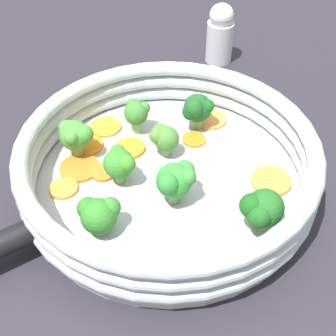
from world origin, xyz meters
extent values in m
plane|color=#242129|center=(0.00, 0.00, 0.00)|extent=(4.00, 4.00, 0.00)
cylinder|color=#B2B5B7|center=(0.00, 0.00, 0.01)|extent=(0.32, 0.32, 0.02)
torus|color=#AEBCBE|center=(0.00, 0.00, 0.03)|extent=(0.34, 0.34, 0.02)
torus|color=#AEBCBE|center=(0.00, 0.00, 0.05)|extent=(0.34, 0.34, 0.02)
torus|color=#AEBCBE|center=(0.00, 0.00, 0.07)|extent=(0.34, 0.34, 0.02)
sphere|color=#ADB2BA|center=(-0.05, -0.15, 0.02)|extent=(0.01, 0.01, 0.01)
sphere|color=#B3B4BA|center=(0.04, -0.15, 0.02)|extent=(0.01, 0.01, 0.01)
cylinder|color=orange|center=(-0.12, -0.02, 0.02)|extent=(0.05, 0.05, 0.00)
cylinder|color=orange|center=(-0.05, -0.06, 0.02)|extent=(0.04, 0.04, 0.00)
cylinder|color=orange|center=(-0.07, -0.08, 0.02)|extent=(0.05, 0.05, 0.00)
cylinder|color=orange|center=(-0.05, -0.11, 0.02)|extent=(0.03, 0.03, 0.00)
cylinder|color=orange|center=(-0.07, -0.01, 0.02)|extent=(0.04, 0.04, 0.01)
cylinder|color=orange|center=(-0.10, -0.05, 0.02)|extent=(0.05, 0.05, 0.00)
cylinder|color=orange|center=(0.07, 0.09, 0.02)|extent=(0.06, 0.06, 0.01)
cylinder|color=orange|center=(-0.06, 0.11, 0.02)|extent=(0.06, 0.06, 0.00)
cylinder|color=orange|center=(-0.04, 0.06, 0.02)|extent=(0.04, 0.04, 0.00)
cylinder|color=#8EA75C|center=(0.12, 0.04, 0.03)|extent=(0.01, 0.01, 0.02)
sphere|color=#1F581F|center=(0.12, 0.04, 0.05)|extent=(0.04, 0.04, 0.04)
sphere|color=#155017|center=(0.11, 0.03, 0.05)|extent=(0.03, 0.03, 0.03)
sphere|color=#1A521B|center=(0.12, 0.03, 0.05)|extent=(0.03, 0.03, 0.03)
cylinder|color=olive|center=(-0.03, -0.05, 0.03)|extent=(0.01, 0.01, 0.02)
sphere|color=#337A28|center=(-0.03, -0.05, 0.05)|extent=(0.04, 0.04, 0.04)
sphere|color=#367D22|center=(-0.01, -0.04, 0.05)|extent=(0.02, 0.02, 0.02)
sphere|color=#2D782C|center=(-0.04, -0.04, 0.05)|extent=(0.02, 0.02, 0.02)
cylinder|color=olive|center=(0.03, -0.02, 0.03)|extent=(0.01, 0.01, 0.02)
sphere|color=#308131|center=(0.03, -0.02, 0.05)|extent=(0.04, 0.04, 0.04)
sphere|color=#388432|center=(0.04, -0.01, 0.06)|extent=(0.02, 0.02, 0.02)
sphere|color=#348635|center=(0.03, 0.00, 0.05)|extent=(0.02, 0.02, 0.02)
sphere|color=#28772D|center=(0.04, -0.03, 0.06)|extent=(0.02, 0.02, 0.02)
cylinder|color=#7BA85D|center=(-0.09, 0.02, 0.03)|extent=(0.01, 0.01, 0.02)
sphere|color=#36732A|center=(-0.09, 0.02, 0.05)|extent=(0.03, 0.03, 0.03)
sphere|color=#327725|center=(-0.10, 0.02, 0.05)|extent=(0.02, 0.02, 0.02)
sphere|color=#377C33|center=(-0.09, 0.03, 0.05)|extent=(0.02, 0.02, 0.02)
cylinder|color=#629746|center=(-0.09, -0.07, 0.03)|extent=(0.02, 0.02, 0.02)
sphere|color=#3F8233|center=(-0.09, -0.07, 0.05)|extent=(0.04, 0.04, 0.04)
sphere|color=#458035|center=(-0.08, -0.08, 0.06)|extent=(0.02, 0.02, 0.02)
sphere|color=#3F853B|center=(-0.11, -0.07, 0.05)|extent=(0.02, 0.02, 0.02)
sphere|color=#3C822D|center=(-0.08, -0.06, 0.05)|extent=(0.02, 0.02, 0.02)
cylinder|color=#6F904A|center=(-0.03, 0.02, 0.03)|extent=(0.01, 0.01, 0.02)
sphere|color=#3F762F|center=(-0.03, 0.02, 0.04)|extent=(0.03, 0.03, 0.03)
sphere|color=#48722D|center=(-0.04, 0.01, 0.05)|extent=(0.02, 0.02, 0.02)
sphere|color=#43792C|center=(-0.04, 0.02, 0.05)|extent=(0.02, 0.02, 0.02)
cylinder|color=#80A762|center=(0.03, -0.10, 0.02)|extent=(0.01, 0.01, 0.01)
sphere|color=#2D7224|center=(0.03, -0.10, 0.04)|extent=(0.04, 0.04, 0.04)
sphere|color=#276E1C|center=(0.01, -0.11, 0.05)|extent=(0.02, 0.02, 0.02)
sphere|color=#32702B|center=(0.03, -0.09, 0.05)|extent=(0.02, 0.02, 0.02)
cylinder|color=#6F994E|center=(-0.06, 0.08, 0.03)|extent=(0.01, 0.01, 0.02)
sphere|color=#194D1F|center=(-0.06, 0.08, 0.05)|extent=(0.04, 0.04, 0.04)
sphere|color=#144E1A|center=(-0.05, 0.07, 0.05)|extent=(0.02, 0.02, 0.02)
sphere|color=#1A4D1D|center=(-0.05, 0.07, 0.06)|extent=(0.02, 0.02, 0.02)
sphere|color=#115319|center=(-0.05, 0.09, 0.05)|extent=(0.02, 0.02, 0.02)
cylinder|color=silver|center=(-0.19, 0.23, 0.03)|extent=(0.04, 0.04, 0.06)
sphere|color=silver|center=(-0.19, 0.23, 0.08)|extent=(0.04, 0.04, 0.04)
camera|label=1|loc=(0.32, -0.22, 0.40)|focal=50.00mm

